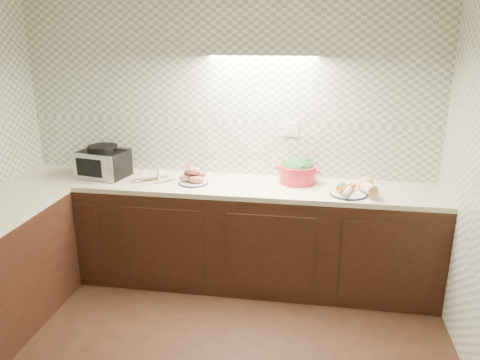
# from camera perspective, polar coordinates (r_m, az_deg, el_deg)

# --- Properties ---
(room) EXTENTS (3.60, 3.60, 2.60)m
(room) POSITION_cam_1_polar(r_m,az_deg,el_deg) (2.33, -9.83, 5.18)
(room) COLOR black
(room) RESTS_ON ground
(counter) EXTENTS (3.60, 3.60, 0.90)m
(counter) POSITION_cam_1_polar(r_m,az_deg,el_deg) (3.59, -15.80, -10.78)
(counter) COLOR black
(counter) RESTS_ON ground
(toaster_oven) EXTENTS (0.44, 0.37, 0.28)m
(toaster_oven) POSITION_cam_1_polar(r_m,az_deg,el_deg) (4.24, -16.31, 2.09)
(toaster_oven) COLOR black
(toaster_oven) RESTS_ON counter
(parsnip_pile) EXTENTS (0.35, 0.30, 0.07)m
(parsnip_pile) POSITION_cam_1_polar(r_m,az_deg,el_deg) (4.09, -10.28, 0.49)
(parsnip_pile) COLOR beige
(parsnip_pile) RESTS_ON counter
(sweet_potato_plate) EXTENTS (0.25, 0.24, 0.14)m
(sweet_potato_plate) POSITION_cam_1_polar(r_m,az_deg,el_deg) (3.93, -5.66, 0.29)
(sweet_potato_plate) COLOR #181641
(sweet_potato_plate) RESTS_ON counter
(onion_bowl) EXTENTS (0.15, 0.15, 0.12)m
(onion_bowl) POSITION_cam_1_polar(r_m,az_deg,el_deg) (4.08, -5.77, 0.89)
(onion_bowl) COLOR black
(onion_bowl) RESTS_ON counter
(dutch_oven) EXTENTS (0.38, 0.36, 0.21)m
(dutch_oven) POSITION_cam_1_polar(r_m,az_deg,el_deg) (3.94, 7.03, 1.11)
(dutch_oven) COLOR red
(dutch_oven) RESTS_ON counter
(veg_plate) EXTENTS (0.37, 0.35, 0.14)m
(veg_plate) POSITION_cam_1_polar(r_m,az_deg,el_deg) (3.77, 14.00, -0.94)
(veg_plate) COLOR #181641
(veg_plate) RESTS_ON counter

